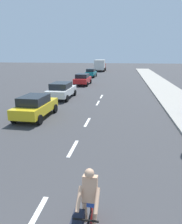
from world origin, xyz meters
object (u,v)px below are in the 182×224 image
Objects in this scene: parked_car_teal at (91,73)px; delivery_truck at (100,65)px; parked_car_white at (62,90)px; parked_car_yellow at (35,106)px; parked_car_red at (83,79)px; cyclist at (87,208)px.

parked_car_teal is 14.40m from delivery_truck.
parked_car_white is at bearing -87.92° from parked_car_teal.
delivery_truck reaches higher than parked_car_teal.
parked_car_yellow is at bearing -87.79° from parked_car_teal.
parked_car_red is (0.14, 16.01, 0.00)m from parked_car_yellow.
cyclist is 16.55m from parked_car_white.
parked_car_yellow is 40.53m from delivery_truck.
cyclist is at bearing -84.79° from delivery_truck.
parked_car_white is 1.17× the size of parked_car_teal.
cyclist is 25.61m from parked_car_red.
parked_car_white is (-0.11, 6.59, 0.00)m from parked_car_yellow.
parked_car_red is 1.12× the size of parked_car_teal.
parked_car_yellow is 26.14m from parked_car_teal.
parked_car_yellow is at bearing -90.68° from delivery_truck.
parked_car_teal is (-0.28, 26.14, -0.00)m from parked_car_yellow.
delivery_truck is at bearing 91.26° from parked_car_teal.
parked_car_white is (-5.28, 15.68, 0.01)m from cyclist.
cyclist is at bearing -78.08° from parked_car_red.
delivery_truck reaches higher than parked_car_red.
parked_car_teal is at bearing -80.52° from cyclist.
parked_car_yellow is (-5.17, 9.10, 0.01)m from cyclist.
parked_car_yellow is 0.97× the size of parked_car_red.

